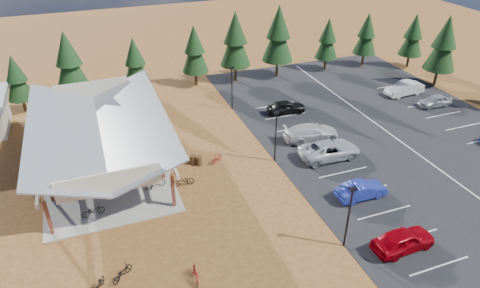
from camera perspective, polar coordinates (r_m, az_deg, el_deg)
ground at (r=37.45m, az=-1.11°, el=-5.25°), size 140.00×140.00×0.00m
asphalt_lot at (r=47.87m, az=18.98°, el=1.58°), size 27.00×44.00×0.04m
concrete_pad at (r=41.86m, az=-17.44°, el=-2.49°), size 10.60×18.60×0.10m
bike_pavilion at (r=40.01m, az=-18.27°, el=2.05°), size 11.65×19.40×4.97m
lamp_post_0 at (r=30.52m, az=14.32°, el=-8.95°), size 0.50×0.25×5.14m
lamp_post_1 at (r=39.03m, az=4.80°, el=1.44°), size 0.50×0.25×5.14m
lamp_post_2 at (r=49.03m, az=-1.10°, el=7.87°), size 0.50×0.25×5.14m
trash_bin_0 at (r=39.96m, az=-6.27°, el=-2.11°), size 0.60×0.60×0.90m
trash_bin_1 at (r=39.78m, az=-5.49°, el=-2.23°), size 0.60×0.60×0.90m
pine_1 at (r=53.92m, az=-27.64°, el=7.80°), size 2.91×2.91×6.77m
pine_2 at (r=53.07m, az=-21.88°, el=10.28°), size 3.79×3.79×8.84m
pine_3 at (r=53.27m, az=-13.82°, el=10.66°), size 3.18×3.18×7.40m
pine_4 at (r=55.34m, az=-6.09°, el=12.44°), size 3.39×3.39×7.90m
pine_5 at (r=56.20m, az=-0.63°, el=13.79°), size 3.97×3.97×9.26m
pine_6 at (r=57.88m, az=5.14°, el=14.41°), size 4.13×4.13×9.63m
pine_7 at (r=61.67m, az=11.60°, el=13.58°), size 3.15×3.15×7.34m
pine_8 at (r=64.74m, az=16.52°, el=13.91°), size 3.26×3.26×7.58m
pine_12 at (r=60.49m, az=25.57°, el=11.99°), size 3.90×3.90×9.09m
pine_13 at (r=66.10m, az=22.10°, el=13.31°), size 3.28×3.28×7.64m
bike_0 at (r=35.51m, az=-19.00°, el=-8.40°), size 1.82×0.88×0.92m
bike_1 at (r=40.77m, az=-18.59°, el=-2.67°), size 1.87×1.01×1.08m
bike_2 at (r=44.89m, az=-20.06°, el=0.19°), size 1.88×0.75×0.97m
bike_3 at (r=47.16m, az=-19.39°, el=1.84°), size 1.67×0.59×0.98m
bike_4 at (r=37.15m, az=-11.21°, el=-5.15°), size 1.93×1.03×0.96m
bike_5 at (r=39.92m, az=-12.80°, el=-2.62°), size 1.56×0.62×0.91m
bike_6 at (r=43.62m, az=-15.32°, el=0.06°), size 1.76×0.82×0.89m
bike_7 at (r=45.74m, az=-17.16°, el=1.37°), size 1.74×0.55×1.04m
bike_8 at (r=29.77m, az=-18.25°, el=-17.55°), size 1.26×1.97×0.98m
bike_11 at (r=29.20m, az=-5.93°, el=-16.78°), size 0.62×1.77×1.05m
bike_12 at (r=30.19m, az=-15.43°, el=-16.21°), size 1.71×1.60×0.92m
bike_15 at (r=40.06m, az=-3.08°, el=-1.85°), size 1.51×1.21×0.92m
bike_16 at (r=37.17m, az=-7.55°, el=-4.91°), size 1.92×0.72×1.00m
car_0 at (r=32.85m, az=20.94°, el=-11.84°), size 4.79×2.11×1.60m
car_1 at (r=36.74m, az=15.88°, el=-5.94°), size 4.38×1.57×1.44m
car_2 at (r=41.31m, az=11.85°, el=-0.77°), size 6.00×2.89×1.65m
car_3 at (r=43.97m, az=9.48°, el=1.53°), size 5.88×2.88×1.64m
car_4 at (r=49.15m, az=6.18°, el=4.94°), size 4.46×2.08×1.48m
car_8 at (r=55.45m, az=24.55°, el=5.27°), size 4.10×1.76×1.38m
car_9 at (r=57.24m, az=21.06°, el=6.93°), size 5.10×2.03×1.65m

